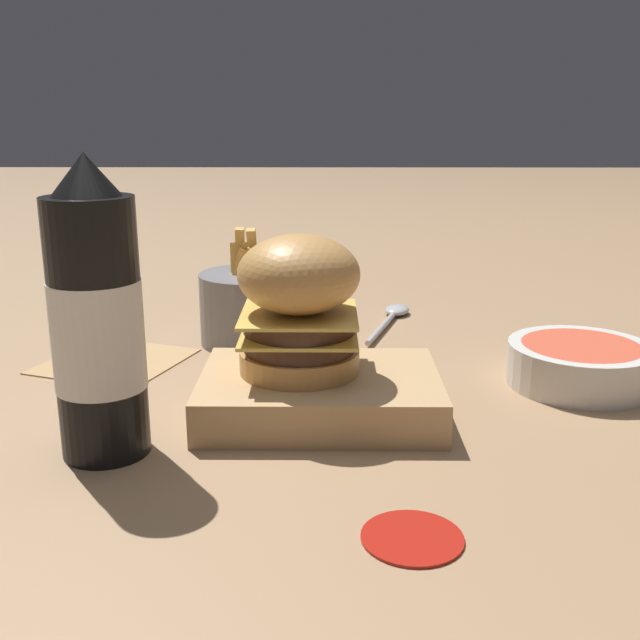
% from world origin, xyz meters
% --- Properties ---
extents(ground_plane, '(6.00, 6.00, 0.00)m').
position_xyz_m(ground_plane, '(0.00, 0.00, 0.00)').
color(ground_plane, '#9E7A56').
extents(serving_board, '(0.21, 0.15, 0.04)m').
position_xyz_m(serving_board, '(0.01, 0.08, 0.02)').
color(serving_board, tan).
rests_on(serving_board, ground_plane).
extents(burger, '(0.11, 0.11, 0.12)m').
position_xyz_m(burger, '(0.03, 0.07, 0.10)').
color(burger, tan).
rests_on(burger, serving_board).
extents(ketchup_bottle, '(0.07, 0.07, 0.24)m').
position_xyz_m(ketchup_bottle, '(0.18, 0.16, 0.11)').
color(ketchup_bottle, black).
rests_on(ketchup_bottle, ground_plane).
extents(fries_basket, '(0.12, 0.12, 0.14)m').
position_xyz_m(fries_basket, '(0.10, -0.14, 0.04)').
color(fries_basket, slate).
rests_on(fries_basket, ground_plane).
extents(side_bowl, '(0.14, 0.14, 0.04)m').
position_xyz_m(side_bowl, '(-0.24, 0.00, 0.02)').
color(side_bowl, silver).
rests_on(side_bowl, ground_plane).
extents(spoon, '(0.07, 0.18, 0.01)m').
position_xyz_m(spoon, '(-0.08, -0.24, 0.01)').
color(spoon, '#B2B2B7').
rests_on(spoon, ground_plane).
extents(ketchup_puddle, '(0.07, 0.07, 0.00)m').
position_xyz_m(ketchup_puddle, '(-0.05, 0.28, 0.00)').
color(ketchup_puddle, '#B21E14').
rests_on(ketchup_puddle, ground_plane).
extents(parchment_square, '(0.17, 0.17, 0.00)m').
position_xyz_m(parchment_square, '(0.24, -0.07, 0.00)').
color(parchment_square, tan).
rests_on(parchment_square, ground_plane).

